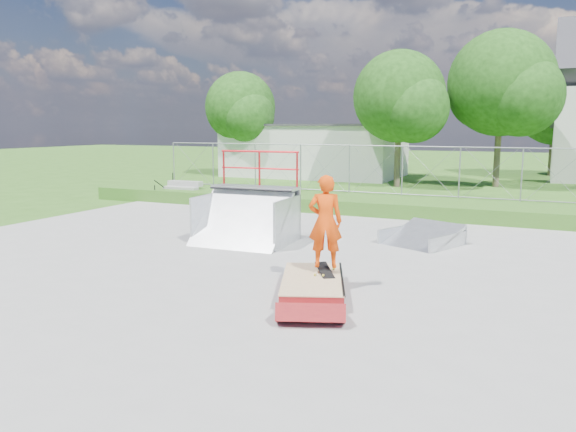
{
  "coord_description": "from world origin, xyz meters",
  "views": [
    {
      "loc": [
        4.67,
        -9.63,
        3.01
      ],
      "look_at": [
        -0.25,
        1.13,
        1.1
      ],
      "focal_mm": 35.0,
      "sensor_mm": 36.0,
      "label": 1
    }
  ],
  "objects_px": {
    "quarter_pipe": "(244,199)",
    "flat_bank_ramp": "(421,236)",
    "skater": "(325,225)",
    "grind_box": "(312,286)"
  },
  "relations": [
    {
      "from": "quarter_pipe",
      "to": "skater",
      "type": "bearing_deg",
      "value": -44.07
    },
    {
      "from": "quarter_pipe",
      "to": "flat_bank_ramp",
      "type": "bearing_deg",
      "value": 20.14
    },
    {
      "from": "quarter_pipe",
      "to": "skater",
      "type": "height_order",
      "value": "quarter_pipe"
    },
    {
      "from": "quarter_pipe",
      "to": "skater",
      "type": "distance_m",
      "value": 4.5
    },
    {
      "from": "quarter_pipe",
      "to": "flat_bank_ramp",
      "type": "xyz_separation_m",
      "value": [
        4.18,
        1.73,
        -0.93
      ]
    },
    {
      "from": "quarter_pipe",
      "to": "flat_bank_ramp",
      "type": "height_order",
      "value": "quarter_pipe"
    },
    {
      "from": "grind_box",
      "to": "flat_bank_ramp",
      "type": "distance_m",
      "value": 5.19
    },
    {
      "from": "grind_box",
      "to": "flat_bank_ramp",
      "type": "height_order",
      "value": "flat_bank_ramp"
    },
    {
      "from": "grind_box",
      "to": "quarter_pipe",
      "type": "distance_m",
      "value": 4.82
    },
    {
      "from": "grind_box",
      "to": "skater",
      "type": "relative_size",
      "value": 1.44
    }
  ]
}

